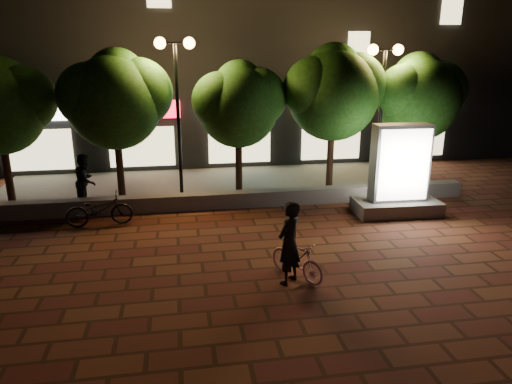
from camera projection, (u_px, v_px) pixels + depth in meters
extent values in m
plane|color=#562D1B|center=(248.00, 259.00, 11.38)|extent=(80.00, 80.00, 0.00)
cube|color=slate|center=(229.00, 200.00, 15.08)|extent=(16.00, 0.45, 0.50)
cube|color=slate|center=(222.00, 185.00, 17.50)|extent=(16.00, 5.00, 0.08)
cube|color=black|center=(207.00, 47.00, 22.19)|extent=(28.00, 8.00, 10.00)
cube|color=silver|center=(33.00, 112.00, 17.95)|extent=(3.20, 0.12, 0.70)
cube|color=beige|center=(38.00, 150.00, 18.39)|extent=(2.60, 0.10, 1.60)
cube|color=red|center=(139.00, 110.00, 18.58)|extent=(3.20, 0.12, 0.70)
cube|color=beige|center=(142.00, 147.00, 19.02)|extent=(2.60, 0.10, 1.60)
cube|color=#56C5ED|center=(239.00, 108.00, 19.21)|extent=(3.20, 0.12, 0.70)
cube|color=beige|center=(240.00, 144.00, 19.65)|extent=(2.60, 0.10, 1.60)
cube|color=#FFA819|center=(333.00, 106.00, 19.85)|extent=(3.20, 0.12, 0.70)
cube|color=beige|center=(331.00, 141.00, 20.28)|extent=(2.60, 0.10, 1.60)
cube|color=white|center=(420.00, 104.00, 20.48)|extent=(3.20, 0.12, 0.70)
cube|color=beige|center=(417.00, 138.00, 20.92)|extent=(2.60, 0.10, 1.60)
cube|color=beige|center=(359.00, 47.00, 19.31)|extent=(0.90, 0.10, 1.20)
cube|color=beige|center=(452.00, 9.00, 19.50)|extent=(0.90, 0.10, 1.20)
cylinder|color=black|center=(7.00, 169.00, 15.01)|extent=(0.24, 0.24, 2.25)
sphere|color=#265F1C|center=(22.00, 99.00, 14.68)|extent=(2.10, 2.10, 2.10)
sphere|color=#265F1C|center=(2.00, 86.00, 14.61)|extent=(1.82, 1.82, 1.82)
cylinder|color=black|center=(120.00, 164.00, 15.55)|extent=(0.24, 0.24, 2.34)
sphere|color=#265F1C|center=(114.00, 103.00, 14.97)|extent=(3.00, 3.00, 3.00)
sphere|color=#265F1C|center=(138.00, 93.00, 15.19)|extent=(2.25, 2.25, 2.25)
sphere|color=#265F1C|center=(91.00, 96.00, 14.65)|extent=(2.10, 2.10, 2.10)
sphere|color=#265F1C|center=(117.00, 78.00, 15.10)|extent=(1.95, 1.95, 1.95)
cylinder|color=black|center=(239.00, 161.00, 16.21)|extent=(0.24, 0.24, 2.21)
sphere|color=#265F1C|center=(238.00, 107.00, 15.67)|extent=(2.70, 2.70, 2.70)
sphere|color=#265F1C|center=(257.00, 97.00, 15.88)|extent=(2.03, 2.03, 2.02)
sphere|color=#265F1C|center=(220.00, 101.00, 15.36)|extent=(1.89, 1.89, 1.89)
sphere|color=#265F1C|center=(240.00, 86.00, 15.82)|extent=(1.76, 1.76, 1.76)
cylinder|color=black|center=(330.00, 155.00, 16.70)|extent=(0.24, 0.24, 2.43)
sphere|color=#265F1C|center=(333.00, 96.00, 16.10)|extent=(3.10, 3.10, 3.10)
sphere|color=#265F1C|center=(353.00, 86.00, 16.32)|extent=(2.33, 2.33, 2.33)
sphere|color=#265F1C|center=(315.00, 89.00, 15.77)|extent=(2.17, 2.17, 2.17)
sphere|color=#265F1C|center=(334.00, 72.00, 16.22)|extent=(2.01, 2.02, 2.02)
cylinder|color=black|center=(414.00, 153.00, 17.22)|extent=(0.24, 0.24, 2.29)
sphere|color=#265F1C|center=(419.00, 100.00, 16.66)|extent=(2.90, 2.90, 2.90)
sphere|color=#265F1C|center=(436.00, 90.00, 16.87)|extent=(2.18, 2.17, 2.17)
sphere|color=#265F1C|center=(404.00, 93.00, 16.34)|extent=(2.03, 2.03, 2.03)
sphere|color=#265F1C|center=(419.00, 78.00, 16.79)|extent=(1.89, 1.88, 1.88)
cylinder|color=black|center=(179.00, 123.00, 15.30)|extent=(0.12, 0.12, 5.00)
cylinder|color=black|center=(175.00, 43.00, 14.57)|extent=(0.90, 0.08, 0.08)
sphere|color=#FF923F|center=(160.00, 43.00, 14.50)|extent=(0.36, 0.36, 0.36)
sphere|color=#FF923F|center=(189.00, 43.00, 14.64)|extent=(0.36, 0.36, 0.36)
cylinder|color=black|center=(380.00, 121.00, 16.43)|extent=(0.12, 0.12, 4.80)
cylinder|color=black|center=(386.00, 50.00, 15.73)|extent=(0.90, 0.08, 0.08)
sphere|color=#FF923F|center=(373.00, 50.00, 15.66)|extent=(0.36, 0.36, 0.36)
sphere|color=#FF923F|center=(398.00, 50.00, 15.81)|extent=(0.36, 0.36, 0.36)
cube|color=slate|center=(396.00, 207.00, 14.52)|extent=(2.61, 1.37, 0.43)
cube|color=#4C4C51|center=(400.00, 163.00, 14.11)|extent=(1.73, 0.64, 2.36)
cube|color=white|center=(404.00, 165.00, 13.82)|extent=(1.55, 0.09, 2.14)
cube|color=white|center=(396.00, 161.00, 14.41)|extent=(1.55, 0.09, 2.14)
imported|color=pink|center=(297.00, 259.00, 10.30)|extent=(1.18, 1.49, 0.90)
imported|color=black|center=(289.00, 243.00, 9.99)|extent=(0.79, 0.79, 1.85)
imported|color=black|center=(99.00, 210.00, 13.41)|extent=(1.91, 0.82, 0.97)
imported|color=black|center=(86.00, 181.00, 14.64)|extent=(0.77, 0.93, 1.73)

